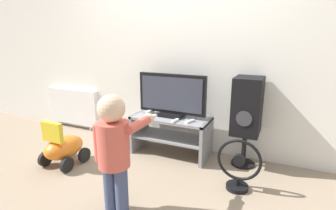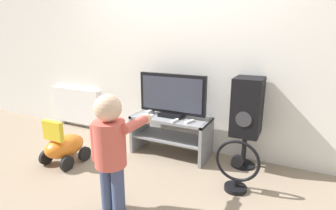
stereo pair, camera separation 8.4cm
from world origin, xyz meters
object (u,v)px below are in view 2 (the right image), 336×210
Objects in this scene: television at (172,96)px; remote_primary at (190,121)px; game_console at (150,112)px; remote_secondary at (175,121)px; ride_on_toy at (64,146)px; child at (111,144)px; radiator at (76,106)px; speaker_tower at (247,109)px; floor_fan at (237,168)px.

television is 0.38m from remote_primary.
television is 0.36m from game_console.
game_console is 1.17× the size of remote_secondary.
ride_on_toy is (-0.68, -0.73, -0.29)m from game_console.
ride_on_toy is (-0.95, -0.77, -0.51)m from television.
child reaches higher than radiator.
remote_secondary is (-0.16, -0.05, 0.00)m from remote_primary.
remote_secondary is (0.12, -0.17, -0.23)m from television.
television is 1.19m from child.
remote_primary is 1.42m from ride_on_toy.
game_console is 0.30× the size of ride_on_toy.
television is at bearing -176.11° from speaker_tower.
radiator is at bearing 129.01° from ride_on_toy.
television is 0.85m from speaker_tower.
radiator is at bearing 170.60° from game_console.
floor_fan is at bearing -14.25° from radiator.
speaker_tower reaches higher than ride_on_toy.
ride_on_toy is at bearing -50.99° from radiator.
child is 1.08× the size of radiator.
radiator is (-2.59, 0.15, -0.32)m from speaker_tower.
television reaches higher than remote_primary.
remote_secondary is 0.14× the size of speaker_tower.
floor_fan is (0.60, -0.34, -0.25)m from remote_primary.
speaker_tower is at bearing 4.83° from game_console.
game_console is 0.16× the size of child.
floor_fan is 1.86m from ride_on_toy.
speaker_tower is at bearing -3.28° from radiator.
floor_fan reaches higher than remote_primary.
game_console reaches higher than floor_fan.
radiator is at bearing 176.72° from speaker_tower.
television is 1.33m from ride_on_toy.
television is at bearing 38.98° from ride_on_toy.
radiator reaches higher than ride_on_toy.
television is 6.12× the size of remote_primary.
floor_fan is at bearing -29.31° from remote_primary.
remote_secondary is at bearing 159.27° from floor_fan.
game_console is 1.19m from child.
child is at bearing -139.03° from floor_fan.
television reaches higher than remote_secondary.
speaker_tower reaches higher than television.
ride_on_toy is at bearing 157.95° from child.
floor_fan is at bearing 40.97° from child.
speaker_tower is 2.03m from ride_on_toy.
ride_on_toy is (-1.07, -0.60, -0.28)m from remote_secondary.
child reaches higher than ride_on_toy.
speaker_tower reaches higher than child.
television is at bearing 152.28° from floor_fan.
radiator is (-0.79, 0.98, 0.13)m from ride_on_toy.
remote_primary is 0.26× the size of ride_on_toy.
speaker_tower is 0.67m from floor_fan.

